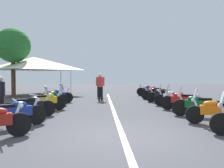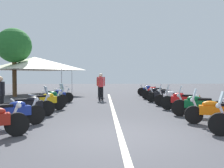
{
  "view_description": "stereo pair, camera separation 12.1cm",
  "coord_description": "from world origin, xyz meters",
  "px_view_note": "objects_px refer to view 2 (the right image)",
  "views": [
    {
      "loc": [
        -6.01,
        0.58,
        1.62
      ],
      "look_at": [
        6.06,
        0.0,
        1.18
      ],
      "focal_mm": 36.79,
      "sensor_mm": 36.0,
      "label": 1
    },
    {
      "loc": [
        -6.01,
        0.45,
        1.62
      ],
      "look_at": [
        6.06,
        0.0,
        1.18
      ],
      "focal_mm": 36.79,
      "sensor_mm": 36.0,
      "label": 2
    }
  ],
  "objects_px": {
    "motorcycle_right_row_2": "(198,105)",
    "bystander_2": "(0,93)",
    "roadside_tree_0": "(14,46)",
    "motorcycle_left_row_2": "(29,106)",
    "motorcycle_left_row_3": "(45,101)",
    "motorcycle_left_row_5": "(56,96)",
    "motorcycle_right_row_3": "(182,100)",
    "event_tent": "(34,64)",
    "motorcycle_left_row_1": "(12,113)",
    "motorcycle_left_row_4": "(50,98)",
    "bystander_1": "(100,84)",
    "motorcycle_right_row_6": "(157,93)",
    "motorcycle_right_row_4": "(173,98)",
    "motorcycle_right_row_1": "(215,111)",
    "motorcycle_right_row_5": "(163,95)",
    "motorcycle_right_row_8": "(150,90)",
    "motorcycle_right_row_7": "(155,92)",
    "bystander_0": "(101,84)",
    "traffic_cone_0": "(200,100)"
  },
  "relations": [
    {
      "from": "motorcycle_left_row_3",
      "to": "motorcycle_left_row_5",
      "type": "height_order",
      "value": "motorcycle_left_row_3"
    },
    {
      "from": "motorcycle_left_row_4",
      "to": "motorcycle_right_row_3",
      "type": "distance_m",
      "value": 6.61
    },
    {
      "from": "motorcycle_right_row_5",
      "to": "event_tent",
      "type": "relative_size",
      "value": 0.32
    },
    {
      "from": "motorcycle_right_row_2",
      "to": "event_tent",
      "type": "relative_size",
      "value": 0.33
    },
    {
      "from": "motorcycle_right_row_2",
      "to": "event_tent",
      "type": "height_order",
      "value": "event_tent"
    },
    {
      "from": "motorcycle_right_row_1",
      "to": "motorcycle_right_row_3",
      "type": "bearing_deg",
      "value": -71.34
    },
    {
      "from": "motorcycle_right_row_8",
      "to": "traffic_cone_0",
      "type": "distance_m",
      "value": 6.21
    },
    {
      "from": "motorcycle_right_row_2",
      "to": "bystander_2",
      "type": "xyz_separation_m",
      "value": [
        0.71,
        7.93,
        0.46
      ]
    },
    {
      "from": "motorcycle_right_row_7",
      "to": "bystander_2",
      "type": "xyz_separation_m",
      "value": [
        -7.13,
        8.01,
        0.48
      ]
    },
    {
      "from": "motorcycle_right_row_7",
      "to": "motorcycle_left_row_4",
      "type": "bearing_deg",
      "value": 55.67
    },
    {
      "from": "motorcycle_left_row_5",
      "to": "bystander_0",
      "type": "relative_size",
      "value": 1.11
    },
    {
      "from": "bystander_0",
      "to": "bystander_1",
      "type": "relative_size",
      "value": 1.08
    },
    {
      "from": "motorcycle_right_row_5",
      "to": "motorcycle_left_row_4",
      "type": "bearing_deg",
      "value": 30.17
    },
    {
      "from": "motorcycle_right_row_8",
      "to": "bystander_1",
      "type": "xyz_separation_m",
      "value": [
        -0.57,
        4.01,
        0.5
      ]
    },
    {
      "from": "motorcycle_right_row_1",
      "to": "bystander_0",
      "type": "distance_m",
      "value": 8.61
    },
    {
      "from": "motorcycle_left_row_2",
      "to": "motorcycle_left_row_5",
      "type": "xyz_separation_m",
      "value": [
        4.61,
        -0.1,
        -0.01
      ]
    },
    {
      "from": "motorcycle_left_row_5",
      "to": "bystander_1",
      "type": "relative_size",
      "value": 1.2
    },
    {
      "from": "motorcycle_left_row_4",
      "to": "motorcycle_right_row_7",
      "type": "height_order",
      "value": "motorcycle_left_row_4"
    },
    {
      "from": "motorcycle_right_row_5",
      "to": "roadside_tree_0",
      "type": "height_order",
      "value": "roadside_tree_0"
    },
    {
      "from": "motorcycle_right_row_2",
      "to": "motorcycle_right_row_5",
      "type": "xyz_separation_m",
      "value": [
        4.83,
        0.12,
        -0.03
      ]
    },
    {
      "from": "motorcycle_left_row_5",
      "to": "motorcycle_right_row_2",
      "type": "height_order",
      "value": "motorcycle_right_row_2"
    },
    {
      "from": "motorcycle_left_row_5",
      "to": "bystander_1",
      "type": "distance_m",
      "value": 4.89
    },
    {
      "from": "motorcycle_left_row_1",
      "to": "motorcycle_right_row_3",
      "type": "relative_size",
      "value": 0.93
    },
    {
      "from": "motorcycle_left_row_1",
      "to": "motorcycle_right_row_1",
      "type": "height_order",
      "value": "motorcycle_right_row_1"
    },
    {
      "from": "motorcycle_left_row_5",
      "to": "traffic_cone_0",
      "type": "distance_m",
      "value": 8.15
    },
    {
      "from": "motorcycle_left_row_5",
      "to": "motorcycle_left_row_4",
      "type": "bearing_deg",
      "value": -115.57
    },
    {
      "from": "motorcycle_right_row_3",
      "to": "traffic_cone_0",
      "type": "height_order",
      "value": "motorcycle_right_row_3"
    },
    {
      "from": "motorcycle_right_row_1",
      "to": "motorcycle_right_row_5",
      "type": "xyz_separation_m",
      "value": [
        6.29,
        0.09,
        -0.01
      ]
    },
    {
      "from": "bystander_2",
      "to": "roadside_tree_0",
      "type": "height_order",
      "value": "roadside_tree_0"
    },
    {
      "from": "motorcycle_right_row_4",
      "to": "event_tent",
      "type": "xyz_separation_m",
      "value": [
        7.71,
        9.49,
        2.19
      ]
    },
    {
      "from": "motorcycle_left_row_5",
      "to": "motorcycle_right_row_3",
      "type": "xyz_separation_m",
      "value": [
        -3.13,
        -6.43,
        0.02
      ]
    },
    {
      "from": "traffic_cone_0",
      "to": "bystander_2",
      "type": "xyz_separation_m",
      "value": [
        -2.74,
        9.47,
        0.64
      ]
    },
    {
      "from": "motorcycle_left_row_1",
      "to": "bystander_0",
      "type": "distance_m",
      "value": 8.28
    },
    {
      "from": "motorcycle_right_row_6",
      "to": "bystander_1",
      "type": "bearing_deg",
      "value": -13.89
    },
    {
      "from": "motorcycle_right_row_6",
      "to": "bystander_1",
      "type": "relative_size",
      "value": 1.26
    },
    {
      "from": "motorcycle_left_row_3",
      "to": "motorcycle_left_row_4",
      "type": "relative_size",
      "value": 0.97
    },
    {
      "from": "motorcycle_left_row_5",
      "to": "motorcycle_right_row_5",
      "type": "bearing_deg",
      "value": -24.79
    },
    {
      "from": "motorcycle_left_row_1",
      "to": "motorcycle_right_row_7",
      "type": "height_order",
      "value": "motorcycle_left_row_1"
    },
    {
      "from": "bystander_0",
      "to": "roadside_tree_0",
      "type": "bearing_deg",
      "value": -109.63
    },
    {
      "from": "bystander_1",
      "to": "roadside_tree_0",
      "type": "relative_size",
      "value": 0.31
    },
    {
      "from": "motorcycle_right_row_1",
      "to": "bystander_0",
      "type": "xyz_separation_m",
      "value": [
        7.68,
        3.84,
        0.59
      ]
    },
    {
      "from": "motorcycle_left_row_2",
      "to": "motorcycle_left_row_3",
      "type": "xyz_separation_m",
      "value": [
        1.52,
        -0.24,
        0.0
      ]
    },
    {
      "from": "motorcycle_left_row_1",
      "to": "motorcycle_left_row_4",
      "type": "bearing_deg",
      "value": 50.9
    },
    {
      "from": "motorcycle_right_row_3",
      "to": "motorcycle_right_row_6",
      "type": "relative_size",
      "value": 0.92
    },
    {
      "from": "motorcycle_right_row_3",
      "to": "bystander_0",
      "type": "distance_m",
      "value": 6.0
    },
    {
      "from": "motorcycle_right_row_8",
      "to": "traffic_cone_0",
      "type": "relative_size",
      "value": 3.24
    },
    {
      "from": "motorcycle_left_row_3",
      "to": "motorcycle_right_row_1",
      "type": "height_order",
      "value": "motorcycle_right_row_1"
    },
    {
      "from": "motorcycle_right_row_4",
      "to": "event_tent",
      "type": "distance_m",
      "value": 12.42
    },
    {
      "from": "motorcycle_left_row_2",
      "to": "bystander_2",
      "type": "height_order",
      "value": "bystander_2"
    },
    {
      "from": "bystander_1",
      "to": "event_tent",
      "type": "distance_m",
      "value": 6.1
    }
  ]
}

